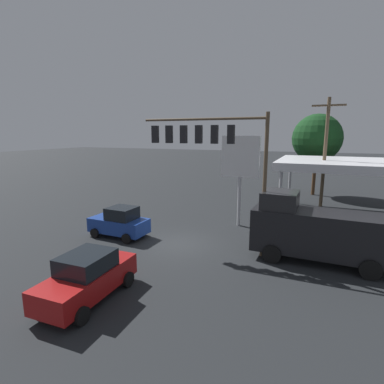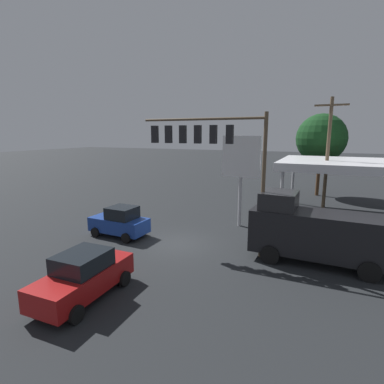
# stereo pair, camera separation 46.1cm
# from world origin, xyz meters

# --- Properties ---
(ground_plane) EXTENTS (200.00, 200.00, 0.00)m
(ground_plane) POSITION_xyz_m (0.00, 0.00, 0.00)
(ground_plane) COLOR black
(traffic_signal_assembly) EXTENTS (7.20, 0.43, 7.65)m
(traffic_signal_assembly) POSITION_xyz_m (-1.87, -0.10, 5.95)
(traffic_signal_assembly) COLOR brown
(traffic_signal_assembly) RESTS_ON ground
(utility_pole) EXTENTS (2.40, 0.26, 9.27)m
(utility_pole) POSITION_xyz_m (-7.84, -9.96, 4.91)
(utility_pole) COLOR brown
(utility_pole) RESTS_ON ground
(gas_station_canopy) EXTENTS (11.32, 8.66, 4.53)m
(gas_station_canopy) POSITION_xyz_m (-10.07, -10.56, 4.19)
(gas_station_canopy) COLOR silver
(gas_station_canopy) RESTS_ON ground
(price_sign) EXTENTS (2.67, 0.27, 6.43)m
(price_sign) POSITION_xyz_m (-2.41, -4.97, 4.71)
(price_sign) COLOR #B7B7BC
(price_sign) RESTS_ON ground
(delivery_truck) EXTENTS (6.86, 2.70, 3.58)m
(delivery_truck) POSITION_xyz_m (-7.65, -0.43, 1.69)
(delivery_truck) COLOR black
(delivery_truck) RESTS_ON ground
(hatchback_crossing) EXTENTS (3.85, 2.06, 1.97)m
(hatchback_crossing) POSITION_xyz_m (4.05, 0.40, 0.95)
(hatchback_crossing) COLOR navy
(hatchback_crossing) RESTS_ON ground
(sedan_far) EXTENTS (2.15, 4.45, 1.93)m
(sedan_far) POSITION_xyz_m (0.67, 7.07, 0.95)
(sedan_far) COLOR maroon
(sedan_far) RESTS_ON ground
(street_tree) EXTENTS (5.10, 5.10, 8.63)m
(street_tree) POSITION_xyz_m (-7.08, -19.06, 6.06)
(street_tree) COLOR #4C331E
(street_tree) RESTS_ON ground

